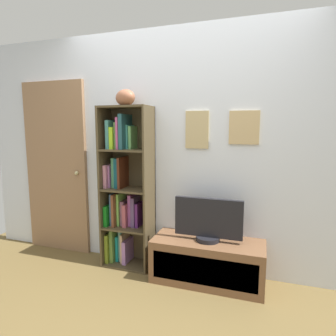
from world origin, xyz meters
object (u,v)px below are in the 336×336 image
Objects in this scene: bookshelf at (124,190)px; television at (208,221)px; tv_stand at (207,261)px; door at (56,168)px; football at (125,98)px.

bookshelf reaches higher than television.
tv_stand is 2.00m from door.
door is (-0.92, 0.09, 0.18)m from bookshelf.
bookshelf is 1.60× the size of tv_stand.
television reaches higher than tv_stand.
tv_stand is (0.91, -0.10, -0.60)m from bookshelf.
bookshelf is at bearing 173.79° from tv_stand.
television is at bearing -6.14° from bookshelf.
bookshelf is 0.84× the size of door.
door is (-0.98, 0.12, -0.76)m from football.
football is 0.13× the size of door.
television is at bearing -4.29° from football.
tv_stand is at bearing -90.00° from television.
door is at bearing 174.14° from tv_stand.
tv_stand is 1.65× the size of television.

